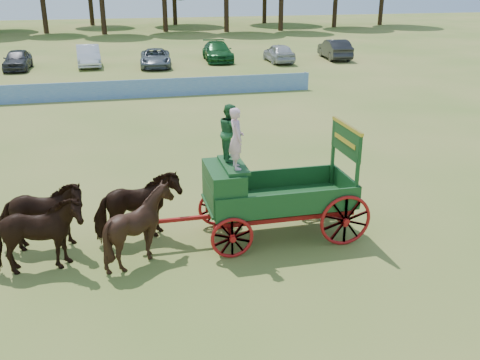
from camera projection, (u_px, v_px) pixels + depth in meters
name	position (u px, v px, depth m)	size (l,w,h in m)	color
ground	(114.00, 243.00, 14.11)	(160.00, 160.00, 0.00)	olive
horse_lead_left	(36.00, 236.00, 12.44)	(1.01, 2.22, 1.87)	black
horse_lead_right	(41.00, 217.00, 13.43)	(1.01, 2.22, 1.87)	black
horse_wheel_left	(140.00, 226.00, 12.95)	(1.52, 1.70, 1.88)	black
horse_wheel_right	(138.00, 208.00, 13.95)	(1.01, 2.22, 1.87)	black
farm_dray	(253.00, 182.00, 13.88)	(5.99, 2.00, 3.68)	#A81510
sponsor_banner	(90.00, 91.00, 30.05)	(26.00, 0.08, 1.05)	blue
parked_cars	(65.00, 58.00, 40.49)	(46.80, 7.26, 1.62)	silver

